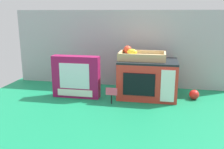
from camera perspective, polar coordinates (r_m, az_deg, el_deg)
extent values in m
plane|color=#147A4C|center=(1.64, 0.49, -5.15)|extent=(1.70, 1.70, 0.00)
cube|color=#A0A3A8|center=(1.86, 2.14, 5.89)|extent=(1.61, 0.03, 0.55)
cube|color=red|center=(1.64, 8.08, -1.08)|extent=(0.37, 0.26, 0.23)
cube|color=black|center=(1.61, 8.22, 3.08)|extent=(0.37, 0.26, 0.01)
cube|color=black|center=(1.52, 6.14, -2.29)|extent=(0.19, 0.01, 0.14)
cube|color=white|center=(1.51, 12.56, -2.59)|extent=(0.08, 0.01, 0.19)
cube|color=tan|center=(1.63, 6.90, 3.84)|extent=(0.30, 0.19, 0.02)
cube|color=tan|center=(1.54, 6.68, 4.14)|extent=(0.30, 0.01, 0.02)
cube|color=tan|center=(1.71, 7.14, 5.14)|extent=(0.30, 0.01, 0.02)
cube|color=tan|center=(1.64, 1.94, 4.85)|extent=(0.01, 0.19, 0.02)
cube|color=tan|center=(1.62, 11.96, 4.45)|extent=(0.01, 0.19, 0.02)
sphere|color=#E04228|center=(1.70, 3.55, 5.68)|extent=(0.05, 0.05, 0.05)
ellipsoid|color=yellow|center=(1.63, 4.61, 5.10)|extent=(0.08, 0.06, 0.04)
cube|color=#99144C|center=(1.63, -8.15, -0.51)|extent=(0.30, 0.07, 0.27)
cube|color=silver|center=(1.59, -8.60, -0.36)|extent=(0.19, 0.00, 0.16)
cube|color=white|center=(1.62, -8.46, -4.16)|extent=(0.23, 0.00, 0.04)
cylinder|color=black|center=(1.52, -0.11, -5.66)|extent=(0.01, 0.01, 0.06)
cube|color=#F44C6B|center=(1.50, -0.13, -3.89)|extent=(0.07, 0.00, 0.05)
sphere|color=red|center=(1.68, 18.20, -4.37)|extent=(0.06, 0.06, 0.06)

